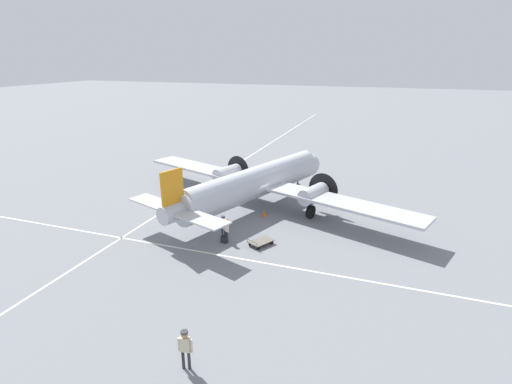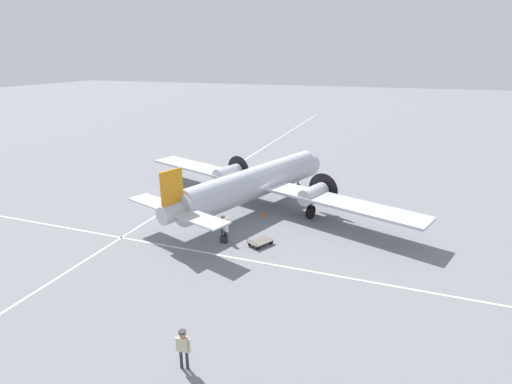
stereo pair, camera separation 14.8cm
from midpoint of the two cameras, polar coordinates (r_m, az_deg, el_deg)
ground_plane at (r=34.56m, az=0.12°, el=-2.41°), size 300.00×300.00×0.00m
apron_line_eastwest at (r=27.18m, az=-6.29°, el=-8.73°), size 120.00×0.16×0.01m
apron_line_northsouth at (r=37.49m, az=-10.35°, el=-0.99°), size 0.16×120.00×0.01m
airliner_main at (r=34.03m, az=0.52°, el=1.53°), size 27.22×19.34×5.42m
crew_foreground at (r=17.95m, az=-10.12°, el=-20.73°), size 0.63×0.36×1.88m
passenger_boarding at (r=28.21m, az=-4.16°, el=-5.10°), size 0.47×0.45×1.80m
ramp_agent at (r=28.65m, az=-4.58°, el=-4.70°), size 0.59×0.36×1.78m
suitcase_near_door at (r=28.42m, az=-4.53°, el=-6.78°), size 0.43×0.18×0.57m
baggage_cart at (r=28.03m, az=0.78°, el=-7.09°), size 1.72×1.99×0.56m
traffic_cone at (r=32.94m, az=1.33°, el=-3.08°), size 0.38×0.38×0.50m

